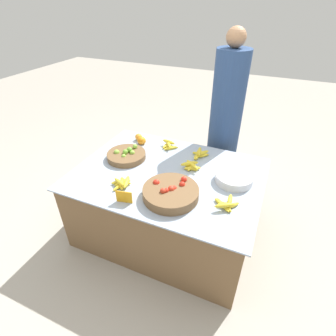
# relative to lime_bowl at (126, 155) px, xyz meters

# --- Properties ---
(ground_plane) EXTENTS (12.00, 12.00, 0.00)m
(ground_plane) POSITION_rel_lime_bowl_xyz_m (0.43, -0.07, -0.67)
(ground_plane) COLOR #ADA599
(market_table) EXTENTS (1.50, 1.12, 0.64)m
(market_table) POSITION_rel_lime_bowl_xyz_m (0.43, -0.07, -0.35)
(market_table) COLOR brown
(market_table) RESTS_ON ground_plane
(lime_bowl) EXTENTS (0.34, 0.34, 0.09)m
(lime_bowl) POSITION_rel_lime_bowl_xyz_m (0.00, 0.00, 0.00)
(lime_bowl) COLOR brown
(lime_bowl) RESTS_ON market_table
(tomato_basket) EXTENTS (0.40, 0.40, 0.10)m
(tomato_basket) POSITION_rel_lime_bowl_xyz_m (0.57, -0.33, 0.01)
(tomato_basket) COLOR brown
(tomato_basket) RESTS_ON market_table
(orange_pile) EXTENTS (0.14, 0.14, 0.08)m
(orange_pile) POSITION_rel_lime_bowl_xyz_m (-0.02, 0.30, 0.01)
(orange_pile) COLOR orange
(orange_pile) RESTS_ON market_table
(metal_bowl) EXTENTS (0.29, 0.29, 0.06)m
(metal_bowl) POSITION_rel_lime_bowl_xyz_m (0.94, 0.04, 0.00)
(metal_bowl) COLOR silver
(metal_bowl) RESTS_ON market_table
(price_sign) EXTENTS (0.11, 0.03, 0.09)m
(price_sign) POSITION_rel_lime_bowl_xyz_m (0.29, -0.51, 0.02)
(price_sign) COLOR orange
(price_sign) RESTS_ON market_table
(banana_bunch_middle_right) EXTENTS (0.19, 0.18, 0.06)m
(banana_bunch_middle_right) POSITION_rel_lime_bowl_xyz_m (0.95, -0.28, -0.01)
(banana_bunch_middle_right) COLOR yellow
(banana_bunch_middle_right) RESTS_ON market_table
(banana_bunch_front_right) EXTENTS (0.16, 0.18, 0.06)m
(banana_bunch_front_right) POSITION_rel_lime_bowl_xyz_m (0.59, 0.29, -0.01)
(banana_bunch_front_right) COLOR yellow
(banana_bunch_front_right) RESTS_ON market_table
(banana_bunch_front_center) EXTENTS (0.17, 0.16, 0.06)m
(banana_bunch_front_center) POSITION_rel_lime_bowl_xyz_m (0.58, 0.07, -0.00)
(banana_bunch_front_center) COLOR yellow
(banana_bunch_front_center) RESTS_ON market_table
(banana_bunch_front_left) EXTENTS (0.17, 0.18, 0.06)m
(banana_bunch_front_left) POSITION_rel_lime_bowl_xyz_m (0.18, -0.35, -0.01)
(banana_bunch_front_left) COLOR yellow
(banana_bunch_front_left) RESTS_ON market_table
(banana_bunch_middle_left) EXTENTS (0.17, 0.15, 0.06)m
(banana_bunch_middle_left) POSITION_rel_lime_bowl_xyz_m (0.27, 0.33, -0.00)
(banana_bunch_middle_left) COLOR yellow
(banana_bunch_middle_left) RESTS_ON market_table
(vendor_person) EXTENTS (0.30, 0.30, 1.65)m
(vendor_person) POSITION_rel_lime_bowl_xyz_m (0.69, 0.73, 0.10)
(vendor_person) COLOR navy
(vendor_person) RESTS_ON ground_plane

